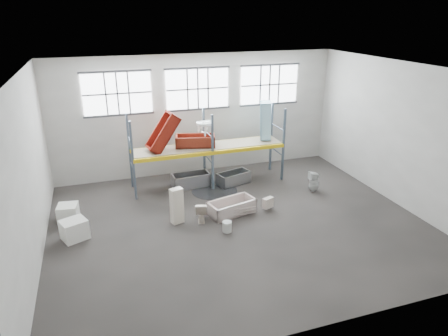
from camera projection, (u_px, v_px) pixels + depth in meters
name	position (u px, v px, depth m)	size (l,w,h in m)	color
floor	(238.00, 224.00, 13.33)	(12.00, 10.00, 0.10)	#4A4340
ceiling	(240.00, 68.00, 11.46)	(12.00, 10.00, 0.10)	silver
wall_back	(198.00, 114.00, 16.86)	(12.00, 0.10, 5.00)	#A9A59E
wall_front	(327.00, 231.00, 7.93)	(12.00, 0.10, 5.00)	#ACA8A0
wall_left	(26.00, 175.00, 10.63)	(0.10, 10.00, 5.00)	#9E9A92
wall_right	(399.00, 134.00, 14.16)	(0.10, 10.00, 5.00)	#A29D96
window_left	(117.00, 93.00, 15.42)	(2.60, 0.04, 1.60)	white
window_mid	(198.00, 89.00, 16.36)	(2.60, 0.04, 1.60)	white
window_right	(269.00, 85.00, 17.29)	(2.60, 0.04, 1.60)	white
rack_upright_la	(133.00, 161.00, 14.45)	(0.08, 0.08, 3.00)	slate
rack_upright_lb	(130.00, 151.00, 15.51)	(0.08, 0.08, 3.00)	slate
rack_upright_ma	(213.00, 153.00, 15.32)	(0.08, 0.08, 3.00)	slate
rack_upright_mb	(204.00, 144.00, 16.38)	(0.08, 0.08, 3.00)	slate
rack_upright_ra	(283.00, 145.00, 16.20)	(0.08, 0.08, 3.00)	slate
rack_upright_rb	(271.00, 137.00, 17.26)	(0.08, 0.08, 3.00)	slate
rack_beam_front	(213.00, 153.00, 15.32)	(6.00, 0.10, 0.14)	yellow
rack_beam_back	(204.00, 144.00, 16.38)	(6.00, 0.10, 0.14)	yellow
shelf_deck	(208.00, 146.00, 15.82)	(5.90, 1.10, 0.03)	gray
wet_patch	(214.00, 191.00, 15.69)	(1.80, 1.80, 0.00)	black
bathtub_beige	(232.00, 207.00, 13.86)	(1.63, 0.77, 0.48)	beige
cistern_spare	(268.00, 203.00, 14.07)	(0.39, 0.19, 0.37)	beige
sink_in_tub	(243.00, 210.00, 13.82)	(0.47, 0.47, 0.16)	beige
toilet_beige	(201.00, 211.00, 13.35)	(0.38, 0.67, 0.68)	#F4E0CD
cistern_tall	(177.00, 206.00, 13.11)	(0.40, 0.26, 1.23)	#F3E4CC
toilet_white	(314.00, 182.00, 15.48)	(0.37, 0.38, 0.82)	white
steel_tub_left	(191.00, 180.00, 15.99)	(1.47, 0.69, 0.54)	#B4B6BE
steel_tub_right	(234.00, 178.00, 16.24)	(1.34, 0.62, 0.49)	#B5B9BC
rust_tub_flat	(195.00, 141.00, 15.70)	(1.53, 0.72, 0.43)	maroon
rust_tub_tilted	(163.00, 133.00, 15.07)	(1.60, 0.75, 0.45)	maroon
sink_on_shelf	(205.00, 135.00, 15.41)	(0.66, 0.51, 0.58)	white
blue_tub_upright	(265.00, 120.00, 16.36)	(1.52, 0.71, 0.43)	#97CDE1
bucket	(227.00, 227.00, 12.72)	(0.30, 0.30, 0.34)	beige
carton_near	(74.00, 230.00, 12.28)	(0.73, 0.62, 0.62)	white
carton_far	(68.00, 212.00, 13.44)	(0.64, 0.64, 0.53)	white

